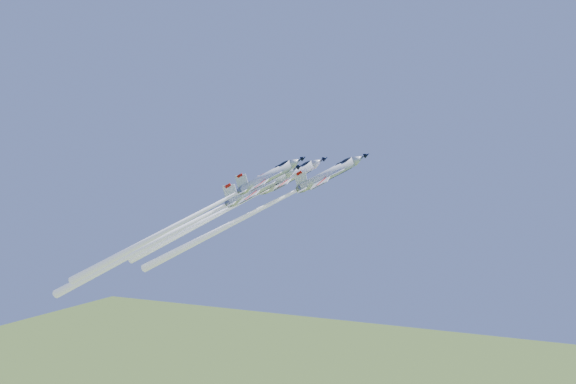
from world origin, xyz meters
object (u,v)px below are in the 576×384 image
at_px(jet_lead, 253,212).
at_px(jet_right, 184,221).
at_px(jet_slot, 174,232).
at_px(jet_left, 227,209).

height_order(jet_lead, jet_right, jet_right).
relative_size(jet_right, jet_slot, 0.86).
bearing_deg(jet_right, jet_left, 158.47).
distance_m(jet_lead, jet_left, 7.52).
bearing_deg(jet_lead, jet_slot, -91.58).
relative_size(jet_lead, jet_slot, 0.84).
bearing_deg(jet_lead, jet_left, -114.77).
distance_m(jet_right, jet_slot, 11.66).
bearing_deg(jet_right, jet_lead, 127.17).
bearing_deg(jet_slot, jet_right, 34.77).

